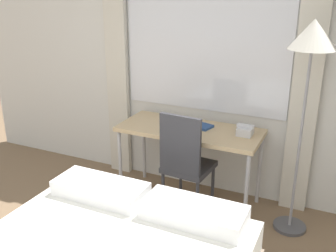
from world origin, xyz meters
The scene contains 6 objects.
wall_back_with_window centered at (0.01, 2.76, 1.35)m, with size 5.39×0.13×2.70m.
desk centered at (0.11, 2.39, 0.70)m, with size 1.33×0.57×0.76m.
desk_chair centered at (0.18, 2.11, 0.57)m, with size 0.43×0.43×1.01m.
standing_lamp centered at (1.10, 2.33, 1.54)m, with size 0.36×0.36×1.80m.
telephone centered at (0.62, 2.44, 0.81)m, with size 0.15×0.14×0.10m.
book centered at (0.17, 2.47, 0.78)m, with size 0.28×0.21×0.02m.
Camera 1 is at (1.37, -0.80, 2.05)m, focal length 42.00 mm.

